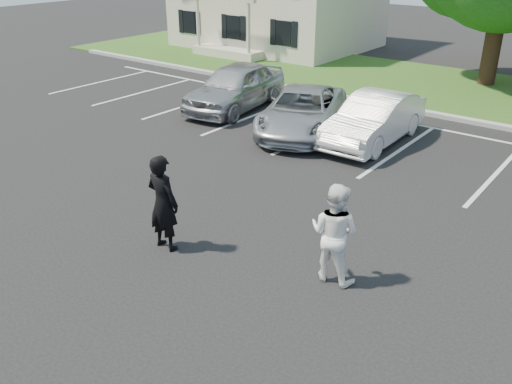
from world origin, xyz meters
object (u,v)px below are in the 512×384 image
at_px(car_silver_minivan, 302,111).
at_px(car_white_sedan, 374,119).
at_px(man_white_shirt, 334,233).
at_px(man_black_suit, 163,203).
at_px(car_silver_west, 235,86).

xyz_separation_m(car_silver_minivan, car_white_sedan, (2.30, 0.47, 0.05)).
height_order(man_white_shirt, car_white_sedan, man_white_shirt).
xyz_separation_m(man_black_suit, car_silver_minivan, (-1.83, 7.85, -0.31)).
bearing_deg(man_white_shirt, man_black_suit, 15.25).
distance_m(man_white_shirt, car_silver_west, 11.29).
relative_size(car_silver_west, car_white_sedan, 1.09).
bearing_deg(car_silver_minivan, man_white_shirt, -74.00).
bearing_deg(car_silver_minivan, car_white_sedan, -9.28).
distance_m(man_black_suit, car_white_sedan, 8.34).
height_order(man_black_suit, car_silver_west, man_black_suit).
xyz_separation_m(car_silver_west, car_silver_minivan, (3.39, -0.72, -0.14)).
xyz_separation_m(man_black_suit, car_silver_west, (-5.22, 8.57, -0.17)).
bearing_deg(car_white_sedan, man_white_shirt, -70.10).
distance_m(man_black_suit, car_silver_west, 10.03).
relative_size(man_black_suit, car_silver_west, 0.41).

